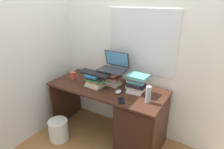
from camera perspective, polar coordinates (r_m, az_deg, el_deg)
The scene contains 14 objects.
ground_plane at distance 2.86m, azimuth -1.41°, elevation -17.21°, with size 6.00×6.00×0.00m, color olive.
wall_back at distance 2.58m, azimuth 2.86°, elevation 10.66°, with size 6.00×0.06×2.60m.
wall_left at distance 2.86m, azimuth -17.57°, elevation 10.80°, with size 0.05×6.00×2.60m, color silver.
desk at distance 2.45m, azimuth 6.06°, elevation -13.04°, with size 1.51×0.65×0.74m.
book_stack_tall at distance 2.47m, azimuth -0.14°, elevation -0.94°, with size 0.25×0.21×0.20m.
book_stack_keyboard_riser at distance 2.45m, azimuth -5.21°, elevation -1.73°, with size 0.24×0.19×0.17m.
book_stack_side at distance 2.30m, azimuth 7.38°, elevation -2.55°, with size 0.26×0.20×0.22m.
laptop at distance 2.46m, azimuth 0.56°, elevation 2.74°, with size 0.35×0.28×0.23m.
keyboard at distance 2.41m, azimuth -5.30°, elevation 0.39°, with size 0.42×0.14×0.02m, color black.
computer_mouse at distance 2.29m, azimuth 1.95°, elevation -5.15°, with size 0.06×0.10×0.04m, color #A5A8AD.
mug at distance 2.73m, azimuth -11.52°, elevation -0.30°, with size 0.12×0.08×0.10m.
water_bottle at distance 2.10m, azimuth 10.79°, elevation -5.88°, with size 0.06×0.06×0.19m, color #999EA5.
cell_phone at distance 2.13m, azimuth 2.77°, elevation -7.83°, with size 0.07×0.14×0.01m, color black.
wastebasket at distance 2.79m, azimuth -15.66°, elevation -15.64°, with size 0.26×0.26×0.29m, color silver.
Camera 1 is at (1.20, -1.86, 1.81)m, focal length 30.60 mm.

